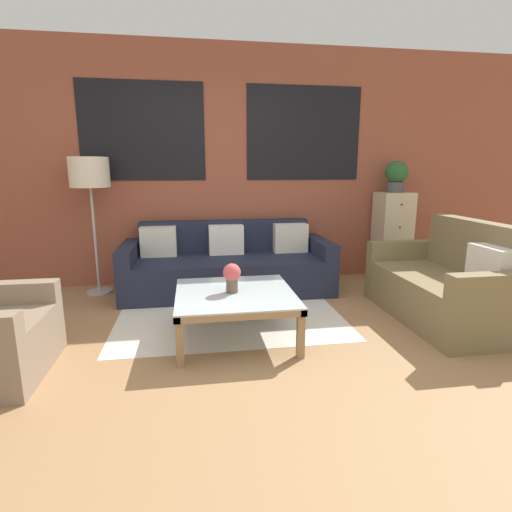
# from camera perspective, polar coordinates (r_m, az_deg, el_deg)

# --- Properties ---
(ground_plane) EXTENTS (16.00, 16.00, 0.00)m
(ground_plane) POSITION_cam_1_polar(r_m,az_deg,el_deg) (2.88, 0.43, -16.34)
(ground_plane) COLOR #9E754C
(wall_back_brick) EXTENTS (8.40, 0.09, 2.80)m
(wall_back_brick) POSITION_cam_1_polar(r_m,az_deg,el_deg) (4.95, -4.31, 12.62)
(wall_back_brick) COLOR brown
(wall_back_brick) RESTS_ON ground_plane
(rug) EXTENTS (2.11, 1.71, 0.00)m
(rug) POSITION_cam_1_polar(r_m,az_deg,el_deg) (3.97, -3.88, -8.04)
(rug) COLOR silver
(rug) RESTS_ON ground_plane
(couch_dark) EXTENTS (2.33, 0.88, 0.78)m
(couch_dark) POSITION_cam_1_polar(r_m,az_deg,el_deg) (4.60, -4.07, -1.53)
(couch_dark) COLOR #1E2338
(couch_dark) RESTS_ON ground_plane
(settee_vintage) EXTENTS (0.80, 1.51, 0.92)m
(settee_vintage) POSITION_cam_1_polar(r_m,az_deg,el_deg) (4.12, 25.54, -4.00)
(settee_vintage) COLOR olive
(settee_vintage) RESTS_ON ground_plane
(coffee_table) EXTENTS (0.96, 0.96, 0.40)m
(coffee_table) POSITION_cam_1_polar(r_m,az_deg,el_deg) (3.30, -3.03, -6.06)
(coffee_table) COLOR silver
(coffee_table) RESTS_ON ground_plane
(floor_lamp) EXTENTS (0.42, 0.42, 1.51)m
(floor_lamp) POSITION_cam_1_polar(r_m,az_deg,el_deg) (4.72, -22.68, 10.40)
(floor_lamp) COLOR #B2B2B7
(floor_lamp) RESTS_ON ground_plane
(drawer_cabinet) EXTENTS (0.41, 0.38, 1.10)m
(drawer_cabinet) POSITION_cam_1_polar(r_m,az_deg,el_deg) (5.36, 18.83, 2.74)
(drawer_cabinet) COLOR #C6B793
(drawer_cabinet) RESTS_ON ground_plane
(potted_plant) EXTENTS (0.28, 0.28, 0.38)m
(potted_plant) POSITION_cam_1_polar(r_m,az_deg,el_deg) (5.30, 19.40, 10.80)
(potted_plant) COLOR #47474C
(potted_plant) RESTS_ON drawer_cabinet
(flower_vase) EXTENTS (0.15, 0.15, 0.24)m
(flower_vase) POSITION_cam_1_polar(r_m,az_deg,el_deg) (3.24, -3.47, -2.85)
(flower_vase) COLOR brown
(flower_vase) RESTS_ON coffee_table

